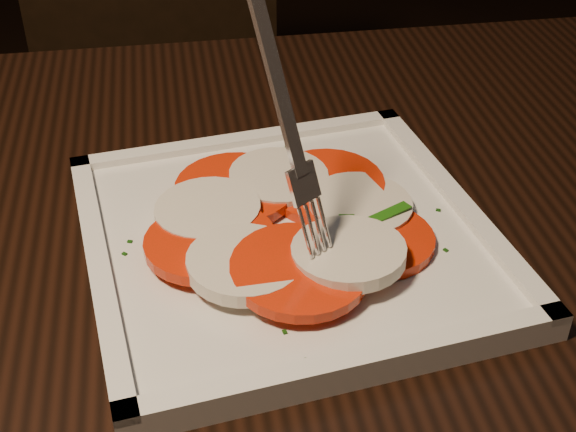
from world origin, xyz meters
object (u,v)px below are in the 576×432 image
at_px(plate, 288,241).
at_px(table, 190,369).
at_px(chair, 154,77).
at_px(fork, 273,102).

bearing_deg(plate, table, -173.08).
bearing_deg(chair, table, -85.74).
height_order(plate, fork, fork).
distance_m(chair, fork, 0.86).
relative_size(chair, plate, 3.27).
bearing_deg(fork, chair, 61.22).
height_order(chair, fork, fork).
height_order(table, plate, plate).
bearing_deg(fork, plate, 18.35).
xyz_separation_m(table, chair, (0.00, 0.77, -0.12)).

